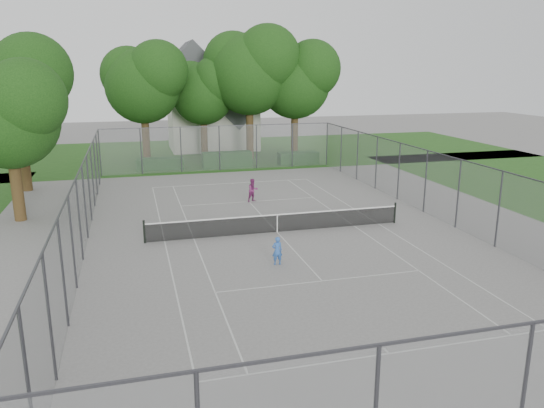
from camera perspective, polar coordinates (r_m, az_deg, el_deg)
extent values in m
plane|color=slate|center=(26.24, 0.57, -3.07)|extent=(120.00, 120.00, 0.00)
cube|color=#1F4A15|center=(51.17, -7.30, 5.47)|extent=(60.00, 20.00, 0.00)
cube|color=beige|center=(16.03, 12.46, -15.44)|extent=(10.97, 0.06, 0.01)
cube|color=beige|center=(37.45, -4.32, 2.25)|extent=(10.97, 0.06, 0.01)
cube|color=beige|center=(25.39, -11.47, -3.96)|extent=(0.06, 23.77, 0.01)
cube|color=beige|center=(28.15, 11.39, -2.12)|extent=(0.06, 23.77, 0.01)
cube|color=beige|center=(25.50, -8.40, -3.74)|extent=(0.06, 23.77, 0.01)
cube|color=beige|center=(27.58, 8.84, -2.35)|extent=(0.06, 23.77, 0.01)
cube|color=beige|center=(20.52, 5.41, -8.24)|extent=(8.23, 0.06, 0.01)
cube|color=beige|center=(32.22, -2.49, 0.26)|extent=(8.23, 0.06, 0.01)
cube|color=beige|center=(26.24, 0.57, -3.05)|extent=(0.06, 12.80, 0.01)
cube|color=beige|center=(16.14, 12.21, -15.19)|extent=(0.06, 0.30, 0.01)
cube|color=beige|center=(37.31, -4.27, 2.20)|extent=(0.06, 0.30, 0.01)
cylinder|color=black|center=(25.20, -13.58, -2.92)|extent=(0.10, 0.10, 1.10)
cylinder|color=black|center=(28.40, 13.08, -0.92)|extent=(0.10, 0.10, 1.10)
cube|color=black|center=(26.11, 0.57, -2.12)|extent=(12.67, 0.01, 0.86)
cube|color=white|center=(25.98, 0.57, -1.15)|extent=(12.77, 0.03, 0.06)
cube|color=white|center=(26.11, 0.57, -2.14)|extent=(0.05, 0.02, 0.88)
cylinder|color=#38383D|center=(41.62, -18.04, 5.25)|extent=(0.08, 0.08, 3.50)
cylinder|color=#38383D|center=(44.44, 5.92, 6.43)|extent=(0.08, 0.08, 3.50)
cube|color=slate|center=(11.56, 25.27, -19.26)|extent=(18.00, 0.02, 3.50)
cube|color=slate|center=(42.10, -5.67, 5.99)|extent=(18.00, 0.02, 3.50)
cube|color=slate|center=(24.98, -19.74, -0.67)|extent=(0.02, 34.00, 3.50)
cube|color=slate|center=(29.43, 17.72, 1.70)|extent=(0.02, 34.00, 3.50)
cube|color=#38383D|center=(10.73, 26.29, -11.38)|extent=(18.00, 0.05, 0.05)
cube|color=#38383D|center=(41.88, -5.73, 8.36)|extent=(18.00, 0.05, 0.05)
cube|color=#38383D|center=(24.61, -20.08, 3.27)|extent=(0.05, 34.00, 0.05)
cube|color=#38383D|center=(29.11, 17.98, 5.06)|extent=(0.05, 34.00, 0.05)
cylinder|color=#3D2B16|center=(46.08, -13.41, 6.90)|extent=(0.63, 0.63, 4.30)
sphere|color=#13360E|center=(45.74, -13.73, 12.24)|extent=(6.12, 6.12, 6.12)
sphere|color=#13360E|center=(44.85, -12.18, 13.85)|extent=(4.89, 4.89, 4.89)
sphere|color=#13360E|center=(46.47, -15.18, 13.31)|extent=(4.59, 4.59, 4.59)
cylinder|color=#3D2B16|center=(48.07, -7.31, 7.16)|extent=(0.61, 0.61, 3.78)
sphere|color=#13360E|center=(47.74, -7.45, 11.66)|extent=(5.38, 5.38, 5.38)
sphere|color=#13360E|center=(47.06, -6.03, 12.98)|extent=(4.30, 4.30, 4.30)
sphere|color=#13360E|center=(48.26, -8.73, 12.61)|extent=(4.04, 4.04, 4.04)
cylinder|color=#3D2B16|center=(47.36, -2.40, 7.84)|extent=(0.66, 0.66, 4.90)
sphere|color=#13360E|center=(47.05, -2.47, 13.76)|extent=(6.97, 6.97, 6.97)
sphere|color=#13360E|center=(46.37, -0.45, 15.48)|extent=(5.57, 5.57, 5.57)
sphere|color=#13360E|center=(47.66, -4.20, 15.00)|extent=(5.22, 5.22, 5.22)
cylinder|color=#3D2B16|center=(48.24, 2.43, 7.65)|extent=(0.63, 0.63, 4.38)
sphere|color=#13360E|center=(47.92, 2.49, 12.85)|extent=(6.24, 6.24, 6.24)
sphere|color=#13360E|center=(47.41, 4.34, 14.32)|extent=(4.99, 4.99, 4.99)
sphere|color=#13360E|center=(48.34, 0.95, 13.99)|extent=(4.68, 4.68, 4.68)
cylinder|color=#3D2B16|center=(38.34, -25.10, 4.44)|extent=(0.63, 0.63, 4.27)
sphere|color=#13360E|center=(37.93, -25.79, 10.78)|extent=(6.07, 6.07, 6.07)
sphere|color=#13360E|center=(36.80, -24.36, 12.76)|extent=(4.86, 4.86, 4.86)
cylinder|color=#3D2B16|center=(30.93, -25.74, 1.61)|extent=(0.60, 0.60, 3.58)
sphere|color=#13360E|center=(30.42, -26.48, 8.17)|extent=(5.09, 5.09, 5.09)
sphere|color=#13360E|center=(29.42, -25.02, 10.16)|extent=(4.07, 4.07, 4.07)
cube|color=#164014|center=(43.35, -11.96, 4.27)|extent=(3.70, 1.11, 0.92)
cube|color=#164014|center=(43.51, -4.86, 4.79)|extent=(3.99, 1.14, 1.26)
cube|color=#164014|center=(44.95, 2.81, 4.97)|extent=(3.36, 1.23, 1.01)
cube|color=beige|center=(53.64, -6.43, 9.26)|extent=(8.33, 6.25, 6.25)
cube|color=#46474B|center=(53.45, -6.53, 12.60)|extent=(8.24, 6.45, 8.24)
imported|color=blue|center=(21.88, 0.56, -5.04)|extent=(0.44, 0.30, 1.20)
imported|color=#7F2A66|center=(32.06, -2.06, 1.49)|extent=(0.83, 0.74, 1.42)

